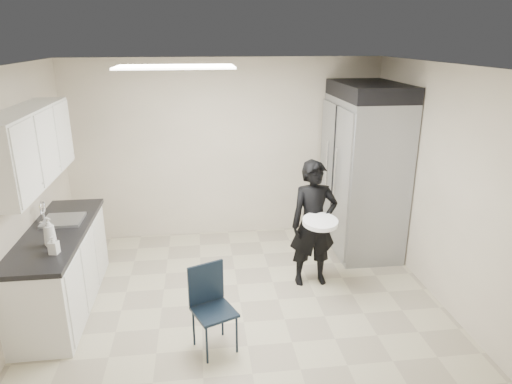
{
  "coord_description": "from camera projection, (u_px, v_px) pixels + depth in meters",
  "views": [
    {
      "loc": [
        -0.39,
        -4.48,
        2.87
      ],
      "look_at": [
        0.21,
        0.2,
        1.25
      ],
      "focal_mm": 32.0,
      "sensor_mm": 36.0,
      "label": 1
    }
  ],
  "objects": [
    {
      "name": "floor",
      "position": [
        240.0,
        302.0,
        5.19
      ],
      "size": [
        4.5,
        4.5,
        0.0
      ],
      "primitive_type": "plane",
      "color": "#B2AA8C",
      "rests_on": "ground"
    },
    {
      "name": "ceiling",
      "position": [
        237.0,
        66.0,
        4.34
      ],
      "size": [
        4.5,
        4.5,
        0.0
      ],
      "primitive_type": "plane",
      "rotation": [
        3.14,
        0.0,
        0.0
      ],
      "color": "silver",
      "rests_on": "back_wall"
    },
    {
      "name": "back_wall",
      "position": [
        226.0,
        150.0,
        6.64
      ],
      "size": [
        4.5,
        0.0,
        4.5
      ],
      "primitive_type": "plane",
      "rotation": [
        1.57,
        0.0,
        0.0
      ],
      "color": "beige",
      "rests_on": "floor"
    },
    {
      "name": "left_wall",
      "position": [
        12.0,
        204.0,
        4.49
      ],
      "size": [
        0.0,
        4.0,
        4.0
      ],
      "primitive_type": "plane",
      "rotation": [
        1.57,
        0.0,
        1.57
      ],
      "color": "beige",
      "rests_on": "floor"
    },
    {
      "name": "right_wall",
      "position": [
        442.0,
        186.0,
        5.03
      ],
      "size": [
        0.0,
        4.0,
        4.0
      ],
      "primitive_type": "plane",
      "rotation": [
        1.57,
        0.0,
        -1.57
      ],
      "color": "beige",
      "rests_on": "floor"
    },
    {
      "name": "ceiling_panel",
      "position": [
        175.0,
        67.0,
        4.66
      ],
      "size": [
        1.2,
        0.6,
        0.02
      ],
      "primitive_type": "cube",
      "color": "white",
      "rests_on": "ceiling"
    },
    {
      "name": "lower_counter",
      "position": [
        61.0,
        271.0,
        5.0
      ],
      "size": [
        0.6,
        1.9,
        0.86
      ],
      "primitive_type": "cube",
      "color": "silver",
      "rests_on": "floor"
    },
    {
      "name": "countertop",
      "position": [
        55.0,
        233.0,
        4.85
      ],
      "size": [
        0.64,
        1.95,
        0.05
      ],
      "primitive_type": "cube",
      "color": "black",
      "rests_on": "lower_counter"
    },
    {
      "name": "sink",
      "position": [
        64.0,
        225.0,
        5.09
      ],
      "size": [
        0.42,
        0.4,
        0.14
      ],
      "primitive_type": "cube",
      "color": "gray",
      "rests_on": "countertop"
    },
    {
      "name": "faucet",
      "position": [
        43.0,
        213.0,
        5.02
      ],
      "size": [
        0.02,
        0.02,
        0.24
      ],
      "primitive_type": "cylinder",
      "color": "silver",
      "rests_on": "countertop"
    },
    {
      "name": "upper_cabinets",
      "position": [
        29.0,
        147.0,
        4.53
      ],
      "size": [
        0.35,
        1.8,
        0.75
      ],
      "primitive_type": "cube",
      "color": "silver",
      "rests_on": "left_wall"
    },
    {
      "name": "towel_dispenser",
      "position": [
        58.0,
        142.0,
        5.67
      ],
      "size": [
        0.22,
        0.3,
        0.35
      ],
      "primitive_type": "cube",
      "color": "black",
      "rests_on": "left_wall"
    },
    {
      "name": "notice_sticker_left",
      "position": [
        18.0,
        208.0,
        4.61
      ],
      "size": [
        0.0,
        0.12,
        0.07
      ],
      "primitive_type": "cube",
      "color": "yellow",
      "rests_on": "left_wall"
    },
    {
      "name": "notice_sticker_right",
      "position": [
        25.0,
        205.0,
        4.82
      ],
      "size": [
        0.0,
        0.12,
        0.07
      ],
      "primitive_type": "cube",
      "color": "yellow",
      "rests_on": "left_wall"
    },
    {
      "name": "commercial_fridge",
      "position": [
        363.0,
        176.0,
        6.26
      ],
      "size": [
        0.8,
        1.35,
        2.1
      ],
      "primitive_type": "cube",
      "color": "gray",
      "rests_on": "floor"
    },
    {
      "name": "fridge_compressor",
      "position": [
        370.0,
        91.0,
        5.89
      ],
      "size": [
        0.8,
        1.35,
        0.2
      ],
      "primitive_type": "cube",
      "color": "black",
      "rests_on": "commercial_fridge"
    },
    {
      "name": "folding_chair",
      "position": [
        214.0,
        312.0,
        4.29
      ],
      "size": [
        0.48,
        0.48,
        0.82
      ],
      "primitive_type": "cube",
      "rotation": [
        0.0,
        0.0,
        0.4
      ],
      "color": "black",
      "rests_on": "floor"
    },
    {
      "name": "man_tuxedo",
      "position": [
        313.0,
        224.0,
        5.38
      ],
      "size": [
        0.58,
        0.4,
        1.54
      ],
      "primitive_type": "imported",
      "rotation": [
        0.0,
        0.0,
        0.04
      ],
      "color": "black",
      "rests_on": "floor"
    },
    {
      "name": "bucket_lid",
      "position": [
        320.0,
        222.0,
        5.1
      ],
      "size": [
        0.41,
        0.41,
        0.05
      ],
      "primitive_type": "cylinder",
      "rotation": [
        0.0,
        0.0,
        0.04
      ],
      "color": "silver",
      "rests_on": "man_tuxedo"
    },
    {
      "name": "soap_bottle_a",
      "position": [
        49.0,
        232.0,
        4.44
      ],
      "size": [
        0.16,
        0.16,
        0.3
      ],
      "primitive_type": "imported",
      "rotation": [
        0.0,
        0.0,
        0.78
      ],
      "color": "white",
      "rests_on": "countertop"
    },
    {
      "name": "soap_bottle_b",
      "position": [
        53.0,
        245.0,
        4.3
      ],
      "size": [
        0.1,
        0.1,
        0.18
      ],
      "primitive_type": "imported",
      "rotation": [
        0.0,
        0.0,
        -0.19
      ],
      "color": "silver",
      "rests_on": "countertop"
    }
  ]
}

